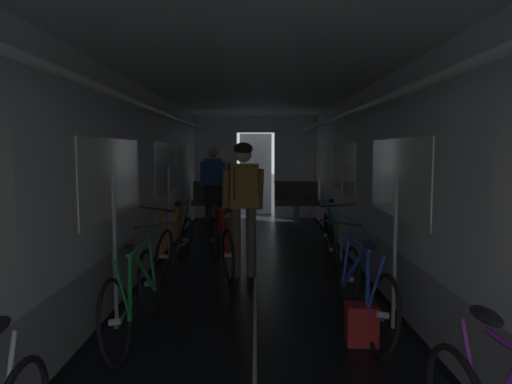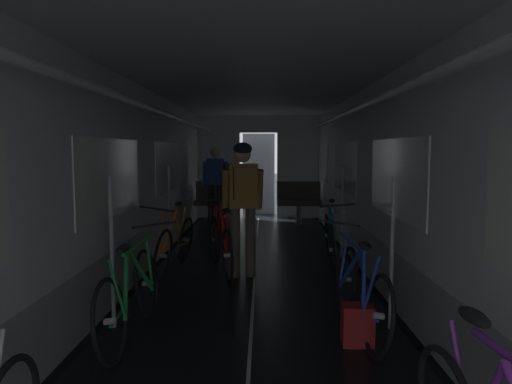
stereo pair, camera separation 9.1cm
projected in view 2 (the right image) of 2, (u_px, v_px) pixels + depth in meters
train_car_shell at (254, 145)px, 5.58m from camera, size 3.14×12.34×2.57m
bench_seat_far_left at (217, 199)px, 10.15m from camera, size 0.98×0.51×0.95m
bench_seat_far_right at (299, 199)px, 10.12m from camera, size 0.98×0.51×0.95m
bicycle_orange at (175, 243)px, 6.19m from camera, size 0.50×1.69×0.95m
bicycle_blue at (360, 290)px, 4.12m from camera, size 0.46×1.70×0.96m
bicycle_green at (131, 295)px, 4.00m from camera, size 0.44×1.69×0.96m
bicycle_teal at (330, 238)px, 6.53m from camera, size 0.44×1.69×0.95m
person_cyclist_aisle at (243, 194)px, 5.84m from camera, size 0.56×0.44×1.73m
bicycle_red_in_aisle at (221, 244)px, 6.17m from camera, size 0.56×1.65×0.94m
person_standing_near_bench at (215, 181)px, 9.74m from camera, size 0.53×0.23×1.69m
backpack_on_floor at (357, 325)px, 3.87m from camera, size 0.27×0.21×0.34m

